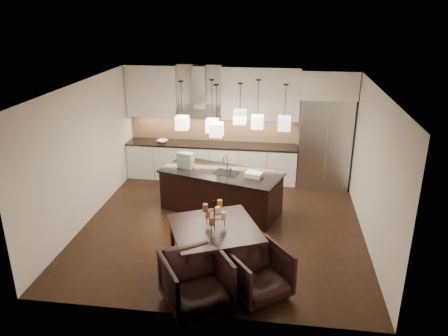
# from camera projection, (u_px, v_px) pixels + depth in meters

# --- Properties ---
(floor) EXTENTS (5.50, 5.50, 0.02)m
(floor) POSITION_uv_depth(u_px,v_px,m) (223.00, 225.00, 8.80)
(floor) COLOR black
(floor) RESTS_ON ground
(ceiling) EXTENTS (5.50, 5.50, 0.02)m
(ceiling) POSITION_uv_depth(u_px,v_px,m) (222.00, 85.00, 7.80)
(ceiling) COLOR white
(ceiling) RESTS_ON wall_back
(wall_back) EXTENTS (5.50, 0.02, 2.80)m
(wall_back) POSITION_uv_depth(u_px,v_px,m) (238.00, 122.00, 10.86)
(wall_back) COLOR silver
(wall_back) RESTS_ON ground
(wall_front) EXTENTS (5.50, 0.02, 2.80)m
(wall_front) POSITION_uv_depth(u_px,v_px,m) (193.00, 229.00, 5.74)
(wall_front) COLOR silver
(wall_front) RESTS_ON ground
(wall_left) EXTENTS (0.02, 5.50, 2.80)m
(wall_left) POSITION_uv_depth(u_px,v_px,m) (85.00, 153.00, 8.65)
(wall_left) COLOR silver
(wall_left) RESTS_ON ground
(wall_right) EXTENTS (0.02, 5.50, 2.80)m
(wall_right) POSITION_uv_depth(u_px,v_px,m) (372.00, 166.00, 7.95)
(wall_right) COLOR silver
(wall_right) RESTS_ON ground
(refrigerator) EXTENTS (1.20, 0.72, 2.15)m
(refrigerator) POSITION_uv_depth(u_px,v_px,m) (324.00, 143.00, 10.35)
(refrigerator) COLOR #B7B7BA
(refrigerator) RESTS_ON floor
(fridge_panel) EXTENTS (1.26, 0.72, 0.65)m
(fridge_panel) POSITION_uv_depth(u_px,v_px,m) (329.00, 84.00, 9.85)
(fridge_panel) COLOR silver
(fridge_panel) RESTS_ON refrigerator
(lower_cabinets) EXTENTS (4.21, 0.62, 0.88)m
(lower_cabinets) POSITION_uv_depth(u_px,v_px,m) (211.00, 162.00, 10.97)
(lower_cabinets) COLOR silver
(lower_cabinets) RESTS_ON floor
(countertop) EXTENTS (4.21, 0.66, 0.04)m
(countertop) POSITION_uv_depth(u_px,v_px,m) (211.00, 145.00, 10.81)
(countertop) COLOR black
(countertop) RESTS_ON lower_cabinets
(backsplash) EXTENTS (4.21, 0.02, 0.63)m
(backsplash) POSITION_uv_depth(u_px,v_px,m) (213.00, 128.00, 10.97)
(backsplash) COLOR tan
(backsplash) RESTS_ON countertop
(upper_cab_left) EXTENTS (1.25, 0.35, 1.25)m
(upper_cab_left) POSITION_uv_depth(u_px,v_px,m) (152.00, 91.00, 10.67)
(upper_cab_left) COLOR silver
(upper_cab_left) RESTS_ON wall_back
(upper_cab_right) EXTENTS (1.85, 0.35, 1.25)m
(upper_cab_right) POSITION_uv_depth(u_px,v_px,m) (261.00, 94.00, 10.33)
(upper_cab_right) COLOR silver
(upper_cab_right) RESTS_ON wall_back
(hood_canopy) EXTENTS (0.90, 0.52, 0.24)m
(hood_canopy) POSITION_uv_depth(u_px,v_px,m) (199.00, 111.00, 10.60)
(hood_canopy) COLOR #B7B7BA
(hood_canopy) RESTS_ON wall_back
(hood_chimney) EXTENTS (0.30, 0.28, 0.96)m
(hood_chimney) POSITION_uv_depth(u_px,v_px,m) (199.00, 86.00, 10.49)
(hood_chimney) COLOR #B7B7BA
(hood_chimney) RESTS_ON hood_canopy
(fruit_bowl) EXTENTS (0.34, 0.34, 0.06)m
(fruit_bowl) POSITION_uv_depth(u_px,v_px,m) (162.00, 141.00, 10.90)
(fruit_bowl) COLOR silver
(fruit_bowl) RESTS_ON countertop
(island_body) EXTENTS (2.61, 1.65, 0.86)m
(island_body) POSITION_uv_depth(u_px,v_px,m) (221.00, 192.00, 9.25)
(island_body) COLOR black
(island_body) RESTS_ON floor
(island_top) EXTENTS (2.71, 1.75, 0.04)m
(island_top) POSITION_uv_depth(u_px,v_px,m) (221.00, 173.00, 9.09)
(island_top) COLOR black
(island_top) RESTS_ON island_body
(faucet) EXTENTS (0.16, 0.25, 0.37)m
(faucet) POSITION_uv_depth(u_px,v_px,m) (227.00, 163.00, 9.07)
(faucet) COLOR silver
(faucet) RESTS_ON island_top
(tote_bag) EXTENTS (0.37, 0.27, 0.33)m
(tote_bag) POSITION_uv_depth(u_px,v_px,m) (186.00, 160.00, 9.26)
(tote_bag) COLOR #225434
(tote_bag) RESTS_ON island_top
(food_container) EXTENTS (0.39, 0.32, 0.10)m
(food_container) POSITION_uv_depth(u_px,v_px,m) (254.00, 175.00, 8.80)
(food_container) COLOR silver
(food_container) RESTS_ON island_top
(dining_table) EXTENTS (1.78, 1.78, 0.81)m
(dining_table) POSITION_uv_depth(u_px,v_px,m) (215.00, 249.00, 7.17)
(dining_table) COLOR black
(dining_table) RESTS_ON floor
(candelabra) EXTENTS (0.51, 0.51, 0.48)m
(candelabra) POSITION_uv_depth(u_px,v_px,m) (214.00, 214.00, 6.94)
(candelabra) COLOR black
(candelabra) RESTS_ON dining_table
(candle_a) EXTENTS (0.11, 0.11, 0.11)m
(candle_a) POSITION_uv_depth(u_px,v_px,m) (223.00, 215.00, 7.00)
(candle_a) COLOR beige
(candle_a) RESTS_ON candelabra
(candle_b) EXTENTS (0.11, 0.11, 0.11)m
(candle_b) POSITION_uv_depth(u_px,v_px,m) (208.00, 213.00, 7.05)
(candle_b) COLOR orange
(candle_b) RESTS_ON candelabra
(candle_c) EXTENTS (0.11, 0.11, 0.11)m
(candle_c) POSITION_uv_depth(u_px,v_px,m) (212.00, 221.00, 6.82)
(candle_c) COLOR brown
(candle_c) RESTS_ON candelabra
(candle_d) EXTENTS (0.11, 0.11, 0.11)m
(candle_d) POSITION_uv_depth(u_px,v_px,m) (220.00, 203.00, 7.01)
(candle_d) COLOR orange
(candle_d) RESTS_ON candelabra
(candle_e) EXTENTS (0.11, 0.11, 0.11)m
(candle_e) POSITION_uv_depth(u_px,v_px,m) (205.00, 207.00, 6.88)
(candle_e) COLOR brown
(candle_e) RESTS_ON candelabra
(candle_f) EXTENTS (0.11, 0.11, 0.11)m
(candle_f) POSITION_uv_depth(u_px,v_px,m) (218.00, 210.00, 6.77)
(candle_f) COLOR beige
(candle_f) RESTS_ON candelabra
(armchair_left) EXTENTS (1.24, 1.25, 0.84)m
(armchair_left) POSITION_uv_depth(u_px,v_px,m) (196.00, 282.00, 6.31)
(armchair_left) COLOR black
(armchair_left) RESTS_ON floor
(armchair_right) EXTENTS (1.17, 1.17, 0.77)m
(armchair_right) POSITION_uv_depth(u_px,v_px,m) (258.00, 273.00, 6.57)
(armchair_right) COLOR black
(armchair_right) RESTS_ON floor
(pendant_a) EXTENTS (0.24, 0.24, 0.26)m
(pendant_a) POSITION_uv_depth(u_px,v_px,m) (182.00, 123.00, 8.59)
(pendant_a) COLOR beige
(pendant_a) RESTS_ON ceiling
(pendant_b) EXTENTS (0.24, 0.24, 0.26)m
(pendant_b) POSITION_uv_depth(u_px,v_px,m) (212.00, 126.00, 8.79)
(pendant_b) COLOR beige
(pendant_b) RESTS_ON ceiling
(pendant_c) EXTENTS (0.24, 0.24, 0.26)m
(pendant_c) POSITION_uv_depth(u_px,v_px,m) (240.00, 117.00, 8.32)
(pendant_c) COLOR beige
(pendant_c) RESTS_ON ceiling
(pendant_d) EXTENTS (0.24, 0.24, 0.26)m
(pendant_d) POSITION_uv_depth(u_px,v_px,m) (257.00, 122.00, 8.74)
(pendant_d) COLOR beige
(pendant_d) RESTS_ON ceiling
(pendant_e) EXTENTS (0.24, 0.24, 0.26)m
(pendant_e) POSITION_uv_depth(u_px,v_px,m) (284.00, 123.00, 8.25)
(pendant_e) COLOR beige
(pendant_e) RESTS_ON ceiling
(pendant_f) EXTENTS (0.24, 0.24, 0.26)m
(pendant_f) POSITION_uv_depth(u_px,v_px,m) (216.00, 130.00, 8.26)
(pendant_f) COLOR beige
(pendant_f) RESTS_ON ceiling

